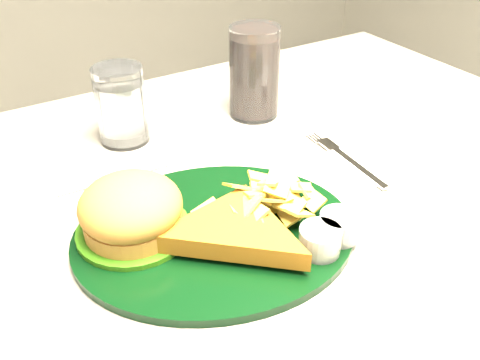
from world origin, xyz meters
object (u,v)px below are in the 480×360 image
Objects in this scene: water_glass at (121,105)px; cola_glass at (254,72)px; dinner_plate at (214,211)px; fork_napkin at (355,165)px.

cola_glass is (0.21, -0.03, 0.02)m from water_glass.
dinner_plate is 2.23× the size of cola_glass.
dinner_plate is at bearing -89.27° from water_glass.
water_glass is 0.35m from fork_napkin.
dinner_plate reaches higher than fork_napkin.
dinner_plate is 2.23× the size of fork_napkin.
dinner_plate is 2.82× the size of water_glass.
dinner_plate is at bearing -169.05° from fork_napkin.
cola_glass is at bearing 102.16° from fork_napkin.
fork_napkin is at bearing -45.23° from water_glass.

